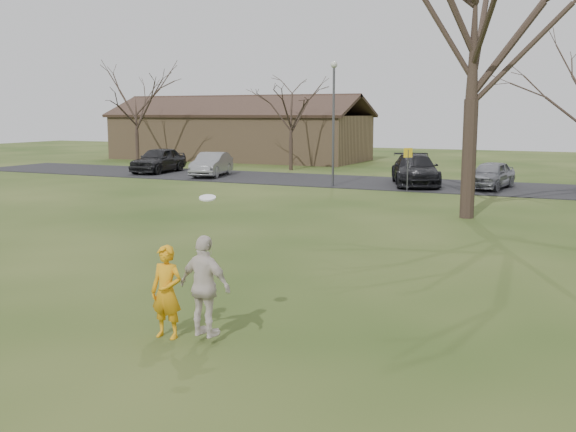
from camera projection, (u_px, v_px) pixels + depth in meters
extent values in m
plane|color=#1E380F|center=(188.00, 338.00, 11.04)|extent=(120.00, 120.00, 0.00)
cube|color=black|center=(461.00, 187.00, 33.47)|extent=(62.00, 6.50, 0.04)
imported|color=orange|center=(167.00, 292.00, 10.96)|extent=(0.59, 0.40, 1.57)
imported|color=black|center=(158.00, 160.00, 41.14)|extent=(2.26, 4.75, 1.57)
imported|color=gray|center=(212.00, 164.00, 38.78)|extent=(2.41, 4.43, 1.38)
imported|color=black|center=(415.00, 170.00, 33.99)|extent=(3.87, 5.81, 1.56)
imported|color=gray|center=(491.00, 175.00, 32.40)|extent=(2.21, 4.16, 1.35)
imported|color=silver|center=(205.00, 286.00, 10.66)|extent=(1.02, 0.53, 1.67)
cylinder|color=white|center=(208.00, 198.00, 10.57)|extent=(0.28, 0.27, 0.11)
cube|color=#8C6D4C|center=(239.00, 138.00, 53.14)|extent=(20.00, 8.00, 3.50)
cube|color=#33231C|center=(226.00, 106.00, 50.91)|extent=(20.60, 4.40, 1.78)
cube|color=#33231C|center=(251.00, 106.00, 54.59)|extent=(20.60, 4.40, 1.78)
cube|color=#38281E|center=(239.00, 97.00, 52.64)|extent=(20.60, 0.45, 0.20)
cylinder|color=#47474C|center=(333.00, 127.00, 33.25)|extent=(0.12, 0.12, 6.00)
sphere|color=beige|center=(334.00, 65.00, 32.77)|extent=(0.34, 0.34, 0.34)
cylinder|color=#47474C|center=(408.00, 171.00, 31.46)|extent=(0.06, 0.06, 2.00)
cube|color=yellow|center=(408.00, 153.00, 31.32)|extent=(0.35, 0.35, 0.45)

